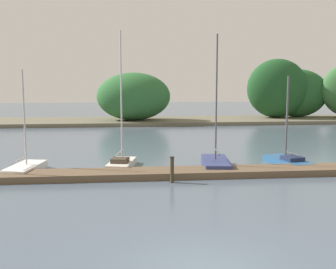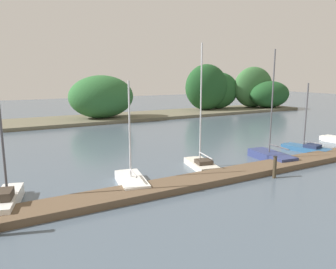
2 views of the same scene
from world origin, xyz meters
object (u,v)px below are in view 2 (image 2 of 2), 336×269
(sailboat_0, at_px, (7,197))
(mooring_piling_1, at_px, (275,167))
(sailboat_2, at_px, (201,162))
(sailboat_3, at_px, (270,155))
(sailboat_4, at_px, (305,147))
(sailboat_1, at_px, (131,180))

(sailboat_0, height_order, mooring_piling_1, sailboat_0)
(sailboat_0, height_order, sailboat_2, sailboat_2)
(sailboat_3, bearing_deg, sailboat_0, 96.82)
(sailboat_2, distance_m, sailboat_4, 9.70)
(sailboat_0, relative_size, sailboat_3, 0.96)
(sailboat_1, height_order, mooring_piling_1, sailboat_1)
(sailboat_1, distance_m, sailboat_3, 10.41)
(sailboat_4, bearing_deg, sailboat_1, 79.68)
(sailboat_3, distance_m, mooring_piling_1, 4.12)
(sailboat_1, distance_m, sailboat_2, 5.20)
(sailboat_2, height_order, mooring_piling_1, sailboat_2)
(sailboat_1, height_order, sailboat_3, sailboat_3)
(sailboat_1, xyz_separation_m, mooring_piling_1, (7.60, -2.90, 0.37))
(sailboat_2, xyz_separation_m, mooring_piling_1, (2.47, -3.76, 0.29))
(sailboat_0, distance_m, sailboat_1, 5.96)
(sailboat_4, bearing_deg, sailboat_0, 78.92)
(sailboat_1, bearing_deg, mooring_piling_1, -99.87)
(sailboat_0, relative_size, sailboat_2, 0.93)
(sailboat_4, relative_size, mooring_piling_1, 4.05)
(sailboat_3, relative_size, mooring_piling_1, 5.81)
(sailboat_4, height_order, mooring_piling_1, sailboat_4)
(sailboat_2, bearing_deg, mooring_piling_1, -135.52)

